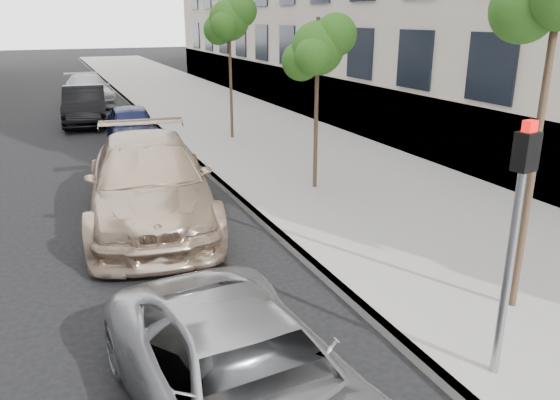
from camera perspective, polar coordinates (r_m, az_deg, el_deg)
sidewalk at (r=28.92m, az=-9.00°, el=10.14°), size 6.40×72.00×0.14m
curb at (r=28.31m, az=-15.21°, el=9.55°), size 0.15×72.00×0.14m
tree_mid at (r=13.21m, az=4.05°, el=15.53°), size 1.61×1.41×4.16m
tree_far at (r=19.20m, az=-5.27°, el=18.19°), size 1.70×1.50×4.80m
signal_pole at (r=6.51m, az=23.39°, el=-2.26°), size 0.27×0.22×3.05m
minivan at (r=5.91m, az=-3.50°, el=-18.46°), size 2.50×4.78×1.28m
suv at (r=11.85m, az=-13.52°, el=1.85°), size 3.28×6.41×1.78m
sedan_blue at (r=19.36m, az=-15.20°, el=7.47°), size 1.82×4.09×1.37m
sedan_black at (r=24.07m, az=-19.72°, el=9.30°), size 2.08×4.77×1.52m
sedan_rear at (r=29.48m, az=-19.40°, el=10.79°), size 2.29×5.12×1.46m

